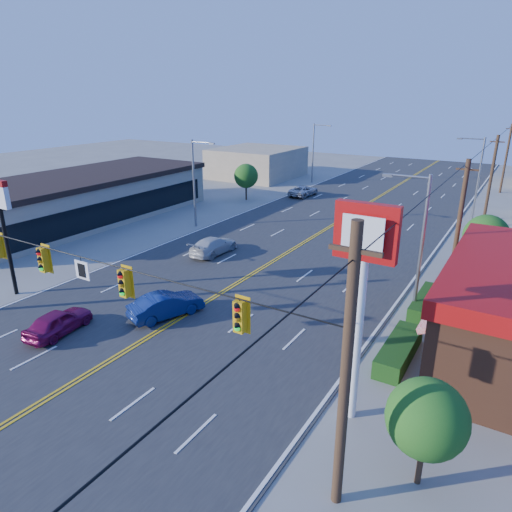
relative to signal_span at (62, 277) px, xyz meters
The scene contains 21 objects.
ground 4.89m from the signal_span, ahead, with size 160.00×160.00×0.00m, color gray.
road 20.58m from the signal_span, 89.66° to the left, with size 20.00×120.00×0.06m, color #2D2D30.
signal_span is the anchor object (origin of this frame).
kfc_pylon 11.87m from the signal_span, 19.78° to the left, with size 2.20×0.36×8.50m.
strip_mall 28.46m from the signal_span, 140.56° to the left, with size 10.40×26.40×4.40m.
pizza_hut_sign 11.60m from the signal_span, 159.81° to the left, with size 1.90×0.30×6.85m.
streetlight_se 17.76m from the signal_span, 52.06° to the left, with size 2.55×0.25×8.00m.
streetlight_ne 39.54m from the signal_span, 73.98° to the left, with size 2.55×0.25×8.00m.
streetlight_sw 24.46m from the signal_span, 115.88° to the left, with size 2.55×0.25×8.00m.
streetlight_nw 49.17m from the signal_span, 102.54° to the left, with size 2.55×0.25×8.00m.
utility_pole_near 21.82m from the signal_span, 55.61° to the left, with size 0.28×0.28×8.40m, color #47301E.
utility_pole_mid 38.06m from the signal_span, 71.11° to the left, with size 0.28×0.28×8.40m, color #47301E.
utility_pole_far 55.39m from the signal_span, 77.15° to the left, with size 0.28×0.28×8.40m, color #47301E.
tree_kfc_rear 25.95m from the signal_span, 58.24° to the left, with size 2.94×2.94×4.41m.
tree_kfc_front 14.46m from the signal_span, ahead, with size 2.52×2.52×3.78m.
tree_west 36.42m from the signal_span, 110.75° to the left, with size 2.80×2.80×4.20m.
bld_west_far 52.03m from the signal_span, 112.50° to the left, with size 11.00×12.00×4.20m, color tan.
car_magenta 6.35m from the signal_span, 152.38° to the left, with size 1.51×3.75×1.28m, color maroon.
car_blue 7.80m from the signal_span, 95.79° to the left, with size 1.46×4.19×1.38m, color navy.
car_white 17.66m from the signal_span, 105.97° to the left, with size 1.84×4.54×1.32m, color #BBBBBB.
car_silver 40.20m from the signal_span, 101.45° to the left, with size 2.12×4.59×1.27m, color #B9B8BE.
Camera 1 is at (15.48, -10.50, 11.94)m, focal length 32.00 mm.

